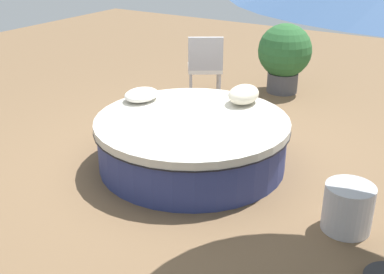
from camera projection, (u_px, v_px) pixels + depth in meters
name	position (u px, v px, depth m)	size (l,w,h in m)	color
ground_plane	(192.00, 164.00, 5.48)	(16.00, 16.00, 0.00)	brown
round_bed	(192.00, 141.00, 5.36)	(2.15, 2.15, 0.55)	navy
throw_pillow_0	(244.00, 94.00, 5.66)	(0.46, 0.33, 0.22)	beige
throw_pillow_1	(141.00, 95.00, 5.77)	(0.46, 0.37, 0.14)	white
patio_chair	(205.00, 63.00, 7.34)	(0.70, 0.71, 0.98)	#B7B7BC
planter	(285.00, 54.00, 7.58)	(0.84, 0.84, 1.10)	#4C4C51
side_table	(348.00, 208.00, 4.23)	(0.43, 0.43, 0.43)	#B7B7BC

